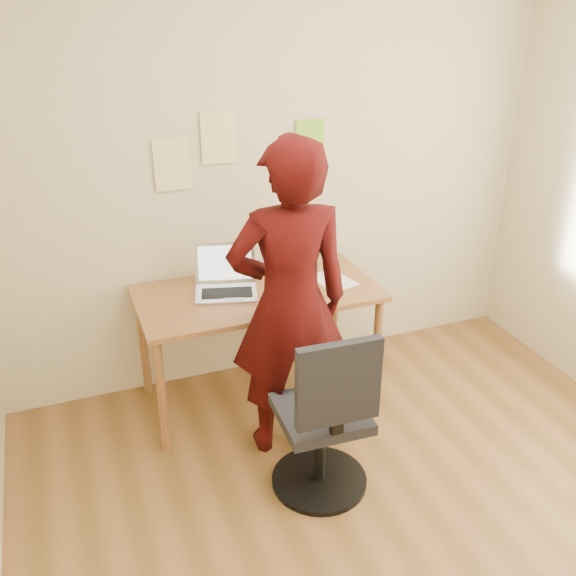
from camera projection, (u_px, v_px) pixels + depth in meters
name	position (u px, v px, depth m)	size (l,w,h in m)	color
room	(432.00, 286.00, 2.40)	(3.58, 3.58, 2.78)	brown
desk	(258.00, 304.00, 3.78)	(1.40, 0.70, 0.74)	#8F5E31
laptop	(226.00, 282.00, 3.73)	(0.43, 0.40, 0.26)	silver
paper_sheet	(333.00, 280.00, 3.88)	(0.20, 0.28, 0.00)	white
phone	(304.00, 297.00, 3.67)	(0.06, 0.12, 0.01)	black
wall_note_left	(172.00, 164.00, 3.62)	(0.21, 0.00, 0.30)	#EADE8C
wall_note_mid	(219.00, 138.00, 3.66)	(0.21, 0.00, 0.30)	#EADE8C
wall_note_right	(310.00, 139.00, 3.86)	(0.18, 0.00, 0.24)	#81C42C
office_chair	(325.00, 426.00, 3.14)	(0.50, 0.50, 0.96)	black
person	(289.00, 304.00, 3.30)	(0.64, 0.42, 1.76)	#340707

